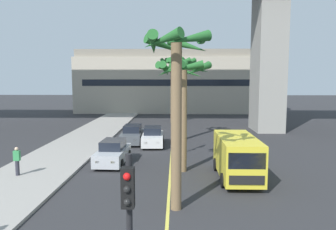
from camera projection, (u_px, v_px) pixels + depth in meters
name	position (u px, v px, depth m)	size (l,w,h in m)	color
sidewalk_left	(8.00, 190.00, 16.20)	(4.80, 80.00, 0.15)	#9E9991
lane_stripe_center	(171.00, 155.00, 23.96)	(0.14, 56.00, 0.01)	#DBCC4C
pier_building_backdrop	(174.00, 82.00, 54.64)	(31.86, 8.04, 10.12)	#BCB29E
car_queue_front	(113.00, 153.00, 21.50)	(1.96, 4.16, 1.56)	#B7BABF
car_queue_second	(132.00, 135.00, 28.35)	(1.84, 4.10, 1.56)	#4C5156
car_queue_third	(153.00, 137.00, 27.29)	(1.95, 4.16, 1.56)	white
delivery_van	(237.00, 156.00, 18.22)	(2.16, 5.25, 2.36)	yellow
traffic_light_median_far	(175.00, 119.00, 23.36)	(0.24, 0.37, 4.20)	black
palm_tree_near_median	(181.00, 76.00, 29.10)	(2.79, 2.79, 7.52)	brown
palm_tree_mid_median	(183.00, 82.00, 19.23)	(3.38, 3.36, 6.69)	brown
palm_tree_far_median	(172.00, 70.00, 40.81)	(3.32, 3.33, 8.15)	brown
palm_tree_farthest_median	(176.00, 75.00, 13.42)	(2.89, 3.00, 7.58)	brown
pedestrian_mid_block	(17.00, 161.00, 18.37)	(0.34, 0.22, 1.62)	#2D2D38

